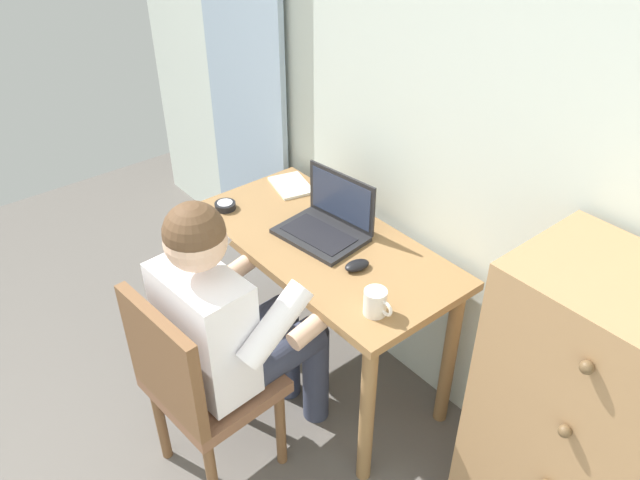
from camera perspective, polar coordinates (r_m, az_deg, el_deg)
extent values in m
cube|color=silver|center=(2.24, 13.72, 9.68)|extent=(4.80, 0.05, 2.50)
cube|color=#8EA3B7|center=(3.16, -6.94, 14.74)|extent=(0.64, 0.03, 2.19)
cube|color=olive|center=(2.49, 0.32, -0.39)|extent=(1.15, 0.56, 0.03)
cylinder|color=olive|center=(2.96, -9.48, -3.41)|extent=(0.06, 0.06, 0.71)
cylinder|color=olive|center=(2.35, 4.30, -15.56)|extent=(0.06, 0.06, 0.71)
cylinder|color=olive|center=(3.16, -2.58, -0.28)|extent=(0.06, 0.06, 0.71)
cylinder|color=olive|center=(2.59, 11.68, -10.46)|extent=(0.06, 0.06, 0.71)
cube|color=#9E754C|center=(2.13, 23.40, -16.63)|extent=(0.64, 0.42, 1.18)
sphere|color=brown|center=(1.82, 21.42, -15.92)|extent=(0.04, 0.04, 0.04)
sphere|color=brown|center=(1.65, 23.14, -10.63)|extent=(0.04, 0.04, 0.04)
cube|color=brown|center=(2.37, -9.57, -12.77)|extent=(0.45, 0.43, 0.05)
cube|color=brown|center=(2.15, -14.13, -10.77)|extent=(0.42, 0.07, 0.42)
cylinder|color=brown|center=(2.51, -3.61, -16.64)|extent=(0.04, 0.04, 0.41)
cylinder|color=brown|center=(2.69, -8.45, -12.41)|extent=(0.04, 0.04, 0.41)
cylinder|color=brown|center=(2.40, -9.80, -20.56)|extent=(0.04, 0.04, 0.41)
cylinder|color=brown|center=(2.60, -14.32, -15.75)|extent=(0.04, 0.04, 0.41)
cylinder|color=#33384C|center=(2.37, -4.00, -10.65)|extent=(0.17, 0.41, 0.14)
cylinder|color=#33384C|center=(2.48, -6.72, -8.46)|extent=(0.17, 0.41, 0.14)
cylinder|color=#33384C|center=(2.63, -0.40, -12.18)|extent=(0.11, 0.11, 0.48)
cylinder|color=#33384C|center=(2.73, -3.03, -10.17)|extent=(0.11, 0.11, 0.48)
cube|color=white|center=(2.17, -10.46, -7.99)|extent=(0.37, 0.23, 0.46)
cylinder|color=white|center=(2.04, -4.12, -7.71)|extent=(0.11, 0.30, 0.25)
cylinder|color=white|center=(2.32, -11.16, -2.29)|extent=(0.11, 0.30, 0.25)
cylinder|color=#DBAD8E|center=(2.21, -0.01, -7.35)|extent=(0.09, 0.27, 0.11)
cylinder|color=#DBAD8E|center=(2.47, -7.08, -2.35)|extent=(0.09, 0.27, 0.11)
sphere|color=#DBAD8E|center=(1.96, -11.31, -0.05)|extent=(0.20, 0.20, 0.20)
sphere|color=#513823|center=(1.94, -11.40, 0.67)|extent=(0.20, 0.20, 0.20)
cube|color=#232326|center=(2.50, 0.01, 0.45)|extent=(0.37, 0.28, 0.02)
cube|color=black|center=(2.49, -0.14, 0.56)|extent=(0.30, 0.19, 0.00)
cube|color=#232326|center=(2.52, 1.97, 3.86)|extent=(0.34, 0.05, 0.22)
cube|color=#2D3851|center=(2.51, 1.88, 3.81)|extent=(0.30, 0.04, 0.18)
ellipsoid|color=black|center=(2.33, 3.40, -2.33)|extent=(0.08, 0.11, 0.03)
cylinder|color=black|center=(2.71, -8.64, 3.11)|extent=(0.09, 0.09, 0.03)
cylinder|color=silver|center=(2.70, -8.66, 3.39)|extent=(0.06, 0.06, 0.00)
cube|color=silver|center=(2.85, -2.65, 5.00)|extent=(0.24, 0.20, 0.01)
cylinder|color=silver|center=(2.12, 5.05, -5.65)|extent=(0.08, 0.08, 0.09)
torus|color=silver|center=(2.09, 6.04, -6.25)|extent=(0.06, 0.01, 0.06)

